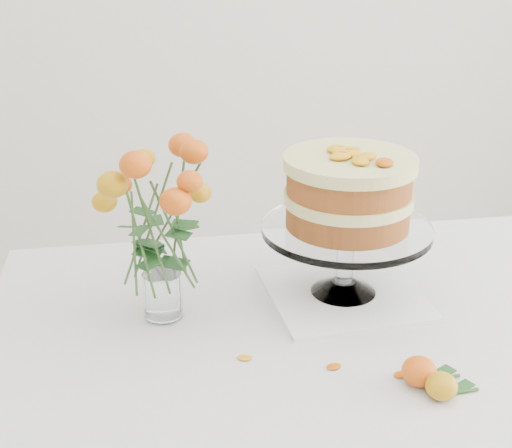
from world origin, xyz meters
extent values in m
cube|color=tan|center=(0.00, 0.00, 0.73)|extent=(1.40, 0.90, 0.04)
cylinder|color=tan|center=(-0.62, 0.37, 0.35)|extent=(0.06, 0.06, 0.71)
cube|color=silver|center=(0.00, 0.00, 0.75)|extent=(1.42, 0.92, 0.01)
cube|color=silver|center=(0.00, 0.46, 0.65)|extent=(1.42, 0.01, 0.20)
cube|color=white|center=(-0.04, 0.13, 0.76)|extent=(0.30, 0.30, 0.01)
cylinder|color=white|center=(-0.04, 0.13, 0.84)|extent=(0.03, 0.03, 0.10)
cylinder|color=white|center=(-0.04, 0.13, 0.90)|extent=(0.32, 0.32, 0.01)
cylinder|color=brown|center=(-0.04, 0.13, 0.93)|extent=(0.24, 0.24, 0.05)
cylinder|color=beige|center=(-0.04, 0.13, 0.96)|extent=(0.25, 0.25, 0.02)
cylinder|color=brown|center=(-0.04, 0.13, 0.99)|extent=(0.24, 0.24, 0.05)
cylinder|color=beige|center=(-0.04, 0.13, 1.03)|extent=(0.25, 0.25, 0.02)
cylinder|color=white|center=(-0.39, 0.11, 0.76)|extent=(0.06, 0.06, 0.01)
cylinder|color=white|center=(-0.39, 0.11, 0.80)|extent=(0.07, 0.07, 0.08)
ellipsoid|color=gold|center=(0.02, -0.20, 0.78)|extent=(0.05, 0.05, 0.04)
cylinder|color=#305522|center=(0.05, -0.20, 0.76)|extent=(0.06, 0.01, 0.00)
ellipsoid|color=#D7530A|center=(0.00, -0.16, 0.78)|extent=(0.06, 0.06, 0.05)
cylinder|color=#305522|center=(0.04, -0.16, 0.76)|extent=(0.07, 0.01, 0.01)
ellipsoid|color=#F9A60F|center=(-0.12, -0.10, 0.76)|extent=(0.03, 0.02, 0.00)
ellipsoid|color=#F9A60F|center=(-0.02, -0.14, 0.76)|extent=(0.03, 0.02, 0.00)
ellipsoid|color=#F9A60F|center=(0.02, -0.18, 0.76)|extent=(0.03, 0.02, 0.00)
ellipsoid|color=#F9A60F|center=(-0.26, -0.05, 0.76)|extent=(0.03, 0.02, 0.00)
camera|label=1|loc=(-0.41, -1.05, 1.43)|focal=50.00mm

